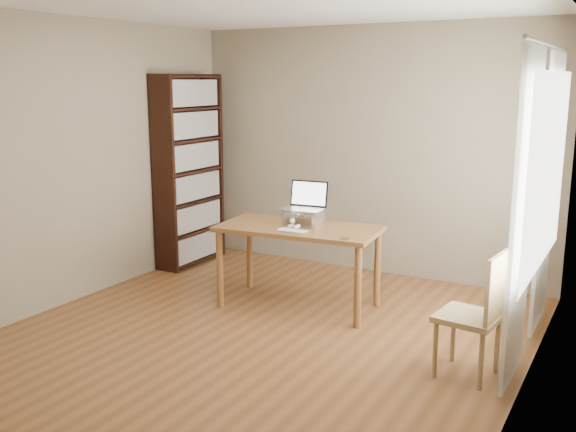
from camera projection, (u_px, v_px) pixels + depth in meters
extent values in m
cube|color=brown|center=(255.00, 341.00, 5.13)|extent=(4.00, 4.50, 0.02)
cube|color=#7D7154|center=(368.00, 151.00, 6.78)|extent=(4.00, 0.02, 2.60)
cube|color=#7D7154|center=(67.00, 163.00, 5.83)|extent=(0.02, 4.50, 2.60)
cube|color=#7D7154|center=(532.00, 204.00, 3.89)|extent=(0.02, 4.50, 2.60)
cube|color=white|center=(548.00, 171.00, 4.57)|extent=(0.01, 1.80, 1.40)
cube|color=black|center=(163.00, 176.00, 6.75)|extent=(0.30, 0.04, 2.10)
cube|color=black|center=(212.00, 166.00, 7.48)|extent=(0.30, 0.04, 2.10)
cube|color=black|center=(179.00, 170.00, 7.18)|extent=(0.02, 0.90, 2.10)
cube|color=black|center=(192.00, 259.00, 7.33)|extent=(0.30, 0.84, 0.02)
cube|color=black|center=(193.00, 245.00, 7.28)|extent=(0.20, 0.78, 0.28)
cube|color=black|center=(191.00, 230.00, 7.26)|extent=(0.30, 0.84, 0.03)
cube|color=black|center=(192.00, 216.00, 7.21)|extent=(0.20, 0.78, 0.28)
cube|color=black|center=(190.00, 201.00, 7.19)|extent=(0.30, 0.84, 0.02)
cube|color=black|center=(191.00, 186.00, 7.14)|extent=(0.20, 0.78, 0.28)
cube|color=black|center=(189.00, 171.00, 7.12)|extent=(0.30, 0.84, 0.02)
cube|color=black|center=(190.00, 156.00, 7.07)|extent=(0.20, 0.78, 0.28)
cube|color=black|center=(188.00, 140.00, 7.04)|extent=(0.30, 0.84, 0.02)
cube|color=black|center=(189.00, 124.00, 6.99)|extent=(0.20, 0.78, 0.28)
cube|color=black|center=(187.00, 109.00, 6.97)|extent=(0.30, 0.84, 0.02)
cube|color=black|center=(188.00, 93.00, 6.92)|extent=(0.20, 0.78, 0.28)
cube|color=black|center=(186.00, 77.00, 6.90)|extent=(0.30, 0.84, 0.03)
cube|color=white|center=(522.00, 219.00, 4.18)|extent=(0.03, 0.70, 2.20)
cube|color=white|center=(547.00, 194.00, 5.11)|extent=(0.03, 0.70, 2.20)
cylinder|color=silver|center=(549.00, 44.00, 4.41)|extent=(0.03, 1.90, 0.03)
cube|color=brown|center=(299.00, 229.00, 5.76)|extent=(1.50, 0.86, 0.04)
cylinder|color=brown|center=(255.00, 252.00, 6.40)|extent=(0.06, 0.06, 0.71)
cylinder|color=brown|center=(378.00, 271.00, 5.77)|extent=(0.06, 0.06, 0.71)
cylinder|color=brown|center=(221.00, 267.00, 5.90)|extent=(0.06, 0.06, 0.71)
cylinder|color=brown|center=(351.00, 289.00, 5.27)|extent=(0.06, 0.06, 0.71)
cube|color=silver|center=(289.00, 217.00, 5.88)|extent=(0.03, 0.25, 0.12)
cube|color=silver|center=(317.00, 220.00, 5.74)|extent=(0.03, 0.25, 0.12)
cube|color=silver|center=(303.00, 211.00, 5.80)|extent=(0.32, 0.25, 0.01)
cube|color=silver|center=(303.00, 210.00, 5.79)|extent=(0.38, 0.28, 0.02)
cube|color=black|center=(311.00, 194.00, 5.89)|extent=(0.36, 0.09, 0.24)
cube|color=white|center=(310.00, 194.00, 5.88)|extent=(0.33, 0.07, 0.20)
cube|color=silver|center=(293.00, 231.00, 5.54)|extent=(0.28, 0.13, 0.02)
cube|color=white|center=(293.00, 230.00, 5.53)|extent=(0.26, 0.11, 0.00)
cylinder|color=brown|center=(345.00, 238.00, 5.31)|extent=(0.09, 0.09, 0.01)
ellipsoid|color=#433B34|center=(304.00, 216.00, 5.84)|extent=(0.18, 0.41, 0.14)
ellipsoid|color=#433B34|center=(309.00, 215.00, 5.93)|extent=(0.16, 0.17, 0.13)
ellipsoid|color=#433B34|center=(293.00, 218.00, 5.67)|extent=(0.11, 0.10, 0.10)
ellipsoid|color=silver|center=(296.00, 221.00, 5.71)|extent=(0.10, 0.10, 0.09)
sphere|color=silver|center=(292.00, 221.00, 5.65)|extent=(0.05, 0.05, 0.05)
cone|color=#433B34|center=(291.00, 212.00, 5.68)|extent=(0.03, 0.04, 0.04)
cone|color=#433B34|center=(297.00, 213.00, 5.65)|extent=(0.03, 0.04, 0.04)
cylinder|color=silver|center=(290.00, 226.00, 5.69)|extent=(0.03, 0.10, 0.03)
cylinder|color=silver|center=(296.00, 227.00, 5.66)|extent=(0.03, 0.10, 0.03)
cylinder|color=#433B34|center=(319.00, 220.00, 5.92)|extent=(0.14, 0.22, 0.03)
cube|color=tan|center=(468.00, 317.00, 4.44)|extent=(0.45, 0.45, 0.04)
cylinder|color=tan|center=(437.00, 350.00, 4.42)|extent=(0.04, 0.04, 0.43)
cylinder|color=tan|center=(485.00, 360.00, 4.27)|extent=(0.04, 0.04, 0.43)
cylinder|color=tan|center=(450.00, 334.00, 4.70)|extent=(0.04, 0.04, 0.43)
cylinder|color=tan|center=(495.00, 343.00, 4.54)|extent=(0.04, 0.04, 0.43)
cube|color=tan|center=(498.00, 288.00, 4.30)|extent=(0.07, 0.38, 0.48)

